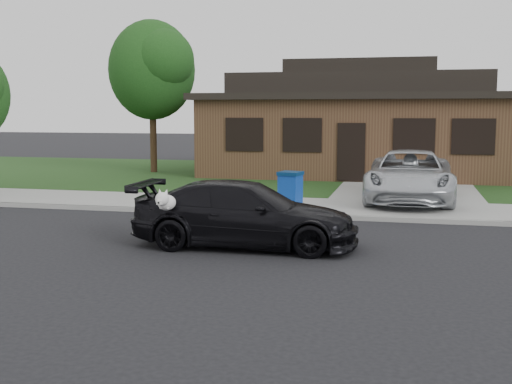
# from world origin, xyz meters

# --- Properties ---
(ground) EXTENTS (120.00, 120.00, 0.00)m
(ground) POSITION_xyz_m (0.00, 0.00, 0.00)
(ground) COLOR black
(ground) RESTS_ON ground
(sidewalk) EXTENTS (60.00, 3.00, 0.12)m
(sidewalk) POSITION_xyz_m (0.00, 5.00, 0.06)
(sidewalk) COLOR gray
(sidewalk) RESTS_ON ground
(curb) EXTENTS (60.00, 0.12, 0.12)m
(curb) POSITION_xyz_m (0.00, 3.50, 0.06)
(curb) COLOR gray
(curb) RESTS_ON ground
(lawn) EXTENTS (60.00, 13.00, 0.13)m
(lawn) POSITION_xyz_m (0.00, 13.00, 0.07)
(lawn) COLOR #193814
(lawn) RESTS_ON ground
(driveway) EXTENTS (4.50, 13.00, 0.14)m
(driveway) POSITION_xyz_m (6.00, 10.00, 0.07)
(driveway) COLOR gray
(driveway) RESTS_ON ground
(sedan) EXTENTS (4.57, 2.25, 1.32)m
(sedan) POSITION_xyz_m (2.86, -0.12, 0.66)
(sedan) COLOR black
(sedan) RESTS_ON ground
(minivan) EXTENTS (2.46, 5.24, 1.45)m
(minivan) POSITION_xyz_m (6.08, 6.43, 0.86)
(minivan) COLOR silver
(minivan) RESTS_ON driveway
(recycling_bin) EXTENTS (0.69, 0.69, 0.96)m
(recycling_bin) POSITION_xyz_m (2.92, 4.62, 0.61)
(recycling_bin) COLOR #0D3798
(recycling_bin) RESTS_ON sidewalk
(house) EXTENTS (12.60, 8.60, 4.65)m
(house) POSITION_xyz_m (4.00, 15.00, 2.13)
(house) COLOR #422B1C
(house) RESTS_ON ground
(tree_0) EXTENTS (3.78, 3.60, 6.34)m
(tree_0) POSITION_xyz_m (-4.34, 12.88, 4.48)
(tree_0) COLOR #332114
(tree_0) RESTS_ON ground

